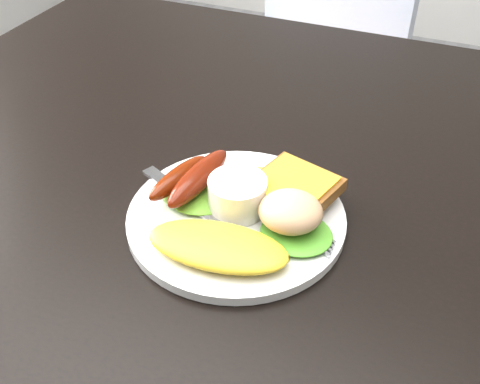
% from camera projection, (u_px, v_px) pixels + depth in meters
% --- Properties ---
extents(dining_table, '(1.20, 0.80, 0.04)m').
position_uv_depth(dining_table, '(319.00, 179.00, 0.67)').
color(dining_table, black).
rests_on(dining_table, ground).
extents(dining_chair, '(0.52, 0.52, 0.05)m').
position_uv_depth(dining_chair, '(313.00, 72.00, 1.49)').
color(dining_chair, '#9D735B').
rests_on(dining_chair, ground).
extents(plate, '(0.22, 0.22, 0.01)m').
position_uv_depth(plate, '(236.00, 217.00, 0.57)').
color(plate, white).
rests_on(plate, dining_table).
extents(lettuce_left, '(0.11, 0.10, 0.01)m').
position_uv_depth(lettuce_left, '(199.00, 190.00, 0.59)').
color(lettuce_left, '#499620').
rests_on(lettuce_left, plate).
extents(lettuce_right, '(0.08, 0.07, 0.01)m').
position_uv_depth(lettuce_right, '(296.00, 233.00, 0.54)').
color(lettuce_right, green).
rests_on(lettuce_right, plate).
extents(omelette, '(0.14, 0.08, 0.02)m').
position_uv_depth(omelette, '(218.00, 246.00, 0.52)').
color(omelette, '#FFF836').
rests_on(omelette, plate).
extents(sausage_a, '(0.04, 0.09, 0.02)m').
position_uv_depth(sausage_a, '(179.00, 178.00, 0.58)').
color(sausage_a, '#5E1400').
rests_on(sausage_a, lettuce_left).
extents(sausage_b, '(0.04, 0.11, 0.03)m').
position_uv_depth(sausage_b, '(199.00, 178.00, 0.58)').
color(sausage_b, '#640C07').
rests_on(sausage_b, lettuce_left).
extents(ramekin, '(0.08, 0.08, 0.04)m').
position_uv_depth(ramekin, '(238.00, 195.00, 0.57)').
color(ramekin, white).
rests_on(ramekin, plate).
extents(toast_a, '(0.08, 0.08, 0.01)m').
position_uv_depth(toast_a, '(282.00, 190.00, 0.59)').
color(toast_a, maroon).
rests_on(toast_a, plate).
extents(toast_b, '(0.10, 0.10, 0.01)m').
position_uv_depth(toast_b, '(293.00, 188.00, 0.57)').
color(toast_b, brown).
rests_on(toast_b, toast_a).
extents(potato_salad, '(0.07, 0.07, 0.03)m').
position_uv_depth(potato_salad, '(291.00, 212.00, 0.54)').
color(potato_salad, beige).
rests_on(potato_salad, lettuce_right).
extents(fork, '(0.16, 0.09, 0.00)m').
position_uv_depth(fork, '(197.00, 207.00, 0.58)').
color(fork, '#ADAFB7').
rests_on(fork, plate).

